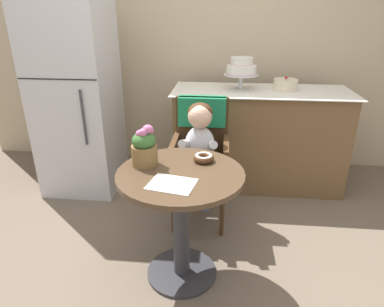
% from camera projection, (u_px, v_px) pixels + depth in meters
% --- Properties ---
extents(ground_plane, '(8.00, 8.00, 0.00)m').
position_uv_depth(ground_plane, '(182.00, 273.00, 2.16)').
color(ground_plane, '#6B5B4C').
extents(back_wall, '(4.80, 0.10, 2.70)m').
position_uv_depth(back_wall, '(204.00, 32.00, 3.32)').
color(back_wall, '#C1AD8E').
rests_on(back_wall, ground).
extents(cafe_table, '(0.72, 0.72, 0.72)m').
position_uv_depth(cafe_table, '(181.00, 205.00, 1.96)').
color(cafe_table, '#4C3826').
rests_on(cafe_table, ground).
extents(wicker_chair, '(0.42, 0.45, 0.95)m').
position_uv_depth(wicker_chair, '(201.00, 141.00, 2.54)').
color(wicker_chair, '#472D19').
rests_on(wicker_chair, ground).
extents(seated_child, '(0.27, 0.32, 0.73)m').
position_uv_depth(seated_child, '(199.00, 144.00, 2.39)').
color(seated_child, silver).
rests_on(seated_child, ground).
extents(paper_napkin, '(0.27, 0.23, 0.00)m').
position_uv_depth(paper_napkin, '(172.00, 184.00, 1.74)').
color(paper_napkin, white).
rests_on(paper_napkin, cafe_table).
extents(donut_front, '(0.12, 0.12, 0.04)m').
position_uv_depth(donut_front, '(204.00, 157.00, 2.00)').
color(donut_front, '#4C2D19').
rests_on(donut_front, cafe_table).
extents(flower_vase, '(0.15, 0.15, 0.24)m').
position_uv_depth(flower_vase, '(144.00, 147.00, 1.92)').
color(flower_vase, brown).
rests_on(flower_vase, cafe_table).
extents(display_counter, '(1.56, 0.62, 0.90)m').
position_uv_depth(display_counter, '(258.00, 138.00, 3.12)').
color(display_counter, brown).
rests_on(display_counter, ground).
extents(tiered_cake_stand, '(0.30, 0.30, 0.28)m').
position_uv_depth(tiered_cake_stand, '(241.00, 69.00, 2.89)').
color(tiered_cake_stand, silver).
rests_on(tiered_cake_stand, display_counter).
extents(round_layer_cake, '(0.21, 0.21, 0.12)m').
position_uv_depth(round_layer_cake, '(285.00, 84.00, 2.95)').
color(round_layer_cake, beige).
rests_on(round_layer_cake, display_counter).
extents(refrigerator, '(0.64, 0.63, 1.70)m').
position_uv_depth(refrigerator, '(77.00, 97.00, 2.93)').
color(refrigerator, silver).
rests_on(refrigerator, ground).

